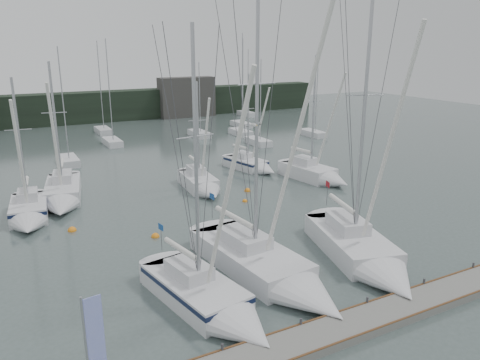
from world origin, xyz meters
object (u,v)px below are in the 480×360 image
sailboat_mid_e (319,175)px  dock_banner (92,344)px  sailboat_mid_b (62,197)px  buoy_c (72,231)px  buoy_a (155,237)px  sailboat_mid_c (203,186)px  sailboat_near_left (214,304)px  buoy_b (245,201)px  buoy_d (248,191)px  sailboat_mid_d (253,166)px  sailboat_mid_a (29,214)px  sailboat_near_right (368,258)px  sailboat_near_center (277,275)px

sailboat_mid_e → dock_banner: (-24.96, -20.29, 2.46)m
sailboat_mid_b → buoy_c: sailboat_mid_b is taller
buoy_a → dock_banner: size_ratio=0.12×
sailboat_mid_b → sailboat_mid_c: size_ratio=1.18×
sailboat_near_left → buoy_a: sailboat_near_left is taller
buoy_b → sailboat_mid_b: bearing=154.3°
buoy_d → sailboat_mid_b: bearing=164.8°
sailboat_mid_d → buoy_d: sailboat_mid_d is taller
sailboat_mid_a → sailboat_mid_e: 25.56m
sailboat_near_right → buoy_b: (-0.64, 13.98, -0.63)m
buoy_d → sailboat_mid_c: bearing=154.5°
sailboat_near_left → buoy_d: bearing=46.4°
dock_banner → buoy_d: (17.43, 20.84, -3.08)m
sailboat_mid_a → sailboat_mid_d: sailboat_mid_a is taller
buoy_c → buoy_a: bearing=-38.1°
buoy_c → sailboat_near_center: bearing=-56.9°
sailboat_mid_e → buoy_d: 7.57m
sailboat_near_center → sailboat_mid_b: bearing=107.2°
sailboat_mid_c → sailboat_mid_e: sailboat_mid_e is taller
sailboat_near_right → dock_banner: (-16.49, -4.44, 2.45)m
sailboat_mid_d → buoy_b: size_ratio=24.70×
sailboat_near_left → sailboat_mid_d: (15.00, 22.56, -0.06)m
sailboat_mid_a → sailboat_mid_b: 4.24m
sailboat_mid_b → buoy_d: (15.18, -4.13, -0.62)m
buoy_a → sailboat_near_center: bearing=-68.1°
sailboat_mid_c → dock_banner: sailboat_mid_c is taller
sailboat_near_center → sailboat_mid_c: size_ratio=1.76×
buoy_d → sailboat_mid_a: bearing=177.0°
sailboat_mid_a → sailboat_mid_b: (2.81, 3.18, 0.00)m
sailboat_near_left → sailboat_mid_b: 21.23m
sailboat_mid_a → sailboat_mid_b: size_ratio=0.92×
dock_banner → buoy_b: bearing=41.9°
sailboat_near_center → sailboat_mid_a: bearing=118.2°
sailboat_near_center → buoy_a: bearing=106.1°
sailboat_near_right → sailboat_mid_d: sailboat_near_right is taller
sailboat_mid_c → sailboat_mid_e: size_ratio=0.82×
buoy_c → sailboat_near_left: bearing=-73.0°
sailboat_near_left → buoy_c: (-4.41, 14.40, -0.60)m
sailboat_near_left → buoy_d: size_ratio=25.27×
sailboat_mid_c → sailboat_mid_d: sailboat_mid_d is taller
sailboat_mid_b → buoy_d: size_ratio=21.24×
dock_banner → sailboat_mid_e: bearing=31.8°
buoy_a → buoy_b: 9.74m
sailboat_near_left → sailboat_near_center: 4.42m
sailboat_mid_e → buoy_b: (-9.11, -1.87, -0.62)m
sailboat_near_center → buoy_a: 10.26m
sailboat_near_right → sailboat_mid_a: (-17.05, 17.35, -0.01)m
sailboat_mid_a → dock_banner: 21.93m
sailboat_near_center → buoy_b: (5.19, 13.20, -0.61)m
sailboat_near_right → sailboat_near_center: bearing=-172.9°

